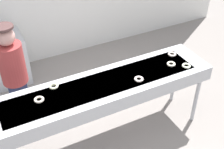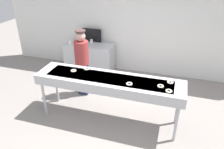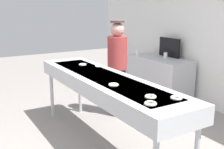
{
  "view_description": "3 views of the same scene",
  "coord_description": "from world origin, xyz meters",
  "px_view_note": "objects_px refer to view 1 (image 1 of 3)",
  "views": [
    {
      "loc": [
        -1.22,
        -2.64,
        3.27
      ],
      "look_at": [
        0.15,
        0.04,
        1.05
      ],
      "focal_mm": 48.31,
      "sensor_mm": 36.0,
      "label": 1
    },
    {
      "loc": [
        1.15,
        -3.51,
        3.01
      ],
      "look_at": [
        0.02,
        0.17,
        0.98
      ],
      "focal_mm": 34.86,
      "sensor_mm": 36.0,
      "label": 2
    },
    {
      "loc": [
        3.05,
        -1.73,
        1.87
      ],
      "look_at": [
        -0.0,
        0.12,
        1.0
      ],
      "focal_mm": 44.76,
      "sensor_mm": 36.0,
      "label": 3
    }
  ],
  "objects_px": {
    "sugar_donut_2": "(186,66)",
    "sugar_donut_4": "(54,86)",
    "fryer_conveyor": "(103,90)",
    "worker_baker": "(14,75)",
    "sugar_donut_1": "(39,100)",
    "sugar_donut_3": "(171,64)",
    "sugar_donut_5": "(139,79)",
    "sugar_donut_0": "(172,54)"
  },
  "relations": [
    {
      "from": "sugar_donut_0",
      "to": "sugar_donut_2",
      "type": "xyz_separation_m",
      "value": [
        -0.0,
        -0.32,
        0.0
      ]
    },
    {
      "from": "sugar_donut_0",
      "to": "sugar_donut_1",
      "type": "relative_size",
      "value": 1.0
    },
    {
      "from": "sugar_donut_1",
      "to": "worker_baker",
      "type": "height_order",
      "value": "worker_baker"
    },
    {
      "from": "sugar_donut_5",
      "to": "sugar_donut_4",
      "type": "bearing_deg",
      "value": 160.72
    },
    {
      "from": "fryer_conveyor",
      "to": "sugar_donut_0",
      "type": "distance_m",
      "value": 1.17
    },
    {
      "from": "worker_baker",
      "to": "sugar_donut_3",
      "type": "bearing_deg",
      "value": 147.85
    },
    {
      "from": "fryer_conveyor",
      "to": "sugar_donut_2",
      "type": "height_order",
      "value": "sugar_donut_2"
    },
    {
      "from": "fryer_conveyor",
      "to": "worker_baker",
      "type": "xyz_separation_m",
      "value": [
        -0.91,
        0.77,
        0.04
      ]
    },
    {
      "from": "sugar_donut_2",
      "to": "worker_baker",
      "type": "height_order",
      "value": "worker_baker"
    },
    {
      "from": "sugar_donut_2",
      "to": "sugar_donut_4",
      "type": "xyz_separation_m",
      "value": [
        -1.7,
        0.38,
        0.0
      ]
    },
    {
      "from": "sugar_donut_1",
      "to": "sugar_donut_3",
      "type": "bearing_deg",
      "value": -3.2
    },
    {
      "from": "sugar_donut_0",
      "to": "sugar_donut_4",
      "type": "distance_m",
      "value": 1.71
    },
    {
      "from": "sugar_donut_2",
      "to": "sugar_donut_5",
      "type": "xyz_separation_m",
      "value": [
        -0.71,
        0.04,
        0.0
      ]
    },
    {
      "from": "worker_baker",
      "to": "sugar_donut_4",
      "type": "bearing_deg",
      "value": 113.96
    },
    {
      "from": "sugar_donut_2",
      "to": "sugar_donut_5",
      "type": "relative_size",
      "value": 1.0
    },
    {
      "from": "sugar_donut_3",
      "to": "sugar_donut_5",
      "type": "xyz_separation_m",
      "value": [
        -0.56,
        -0.09,
        0.0
      ]
    },
    {
      "from": "sugar_donut_0",
      "to": "sugar_donut_1",
      "type": "height_order",
      "value": "same"
    },
    {
      "from": "fryer_conveyor",
      "to": "sugar_donut_1",
      "type": "xyz_separation_m",
      "value": [
        -0.78,
        0.05,
        0.11
      ]
    },
    {
      "from": "fryer_conveyor",
      "to": "sugar_donut_5",
      "type": "distance_m",
      "value": 0.47
    },
    {
      "from": "sugar_donut_2",
      "to": "sugar_donut_4",
      "type": "distance_m",
      "value": 1.75
    },
    {
      "from": "sugar_donut_3",
      "to": "sugar_donut_4",
      "type": "relative_size",
      "value": 1.0
    },
    {
      "from": "fryer_conveyor",
      "to": "sugar_donut_4",
      "type": "xyz_separation_m",
      "value": [
        -0.55,
        0.21,
        0.11
      ]
    },
    {
      "from": "sugar_donut_1",
      "to": "worker_baker",
      "type": "relative_size",
      "value": 0.07
    },
    {
      "from": "sugar_donut_4",
      "to": "sugar_donut_5",
      "type": "bearing_deg",
      "value": -19.28
    },
    {
      "from": "sugar_donut_0",
      "to": "sugar_donut_3",
      "type": "xyz_separation_m",
      "value": [
        -0.16,
        -0.19,
        0.0
      ]
    },
    {
      "from": "fryer_conveyor",
      "to": "sugar_donut_4",
      "type": "relative_size",
      "value": 24.84
    },
    {
      "from": "sugar_donut_5",
      "to": "sugar_donut_0",
      "type": "bearing_deg",
      "value": 21.54
    },
    {
      "from": "sugar_donut_1",
      "to": "sugar_donut_5",
      "type": "relative_size",
      "value": 1.0
    },
    {
      "from": "sugar_donut_3",
      "to": "sugar_donut_5",
      "type": "bearing_deg",
      "value": -171.02
    },
    {
      "from": "sugar_donut_3",
      "to": "sugar_donut_4",
      "type": "distance_m",
      "value": 1.57
    },
    {
      "from": "sugar_donut_4",
      "to": "sugar_donut_2",
      "type": "bearing_deg",
      "value": -12.7
    },
    {
      "from": "sugar_donut_3",
      "to": "worker_baker",
      "type": "bearing_deg",
      "value": 156.93
    },
    {
      "from": "worker_baker",
      "to": "sugar_donut_0",
      "type": "bearing_deg",
      "value": 154.24
    },
    {
      "from": "fryer_conveyor",
      "to": "sugar_donut_3",
      "type": "distance_m",
      "value": 1.01
    },
    {
      "from": "fryer_conveyor",
      "to": "worker_baker",
      "type": "bearing_deg",
      "value": 139.85
    },
    {
      "from": "sugar_donut_0",
      "to": "sugar_donut_4",
      "type": "xyz_separation_m",
      "value": [
        -1.71,
        0.07,
        0.0
      ]
    },
    {
      "from": "fryer_conveyor",
      "to": "sugar_donut_3",
      "type": "height_order",
      "value": "sugar_donut_3"
    },
    {
      "from": "sugar_donut_3",
      "to": "sugar_donut_4",
      "type": "height_order",
      "value": "same"
    },
    {
      "from": "fryer_conveyor",
      "to": "sugar_donut_2",
      "type": "bearing_deg",
      "value": -8.37
    },
    {
      "from": "sugar_donut_5",
      "to": "worker_baker",
      "type": "bearing_deg",
      "value": 146.32
    },
    {
      "from": "sugar_donut_4",
      "to": "fryer_conveyor",
      "type": "bearing_deg",
      "value": -21.28
    },
    {
      "from": "sugar_donut_5",
      "to": "worker_baker",
      "type": "distance_m",
      "value": 1.63
    }
  ]
}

